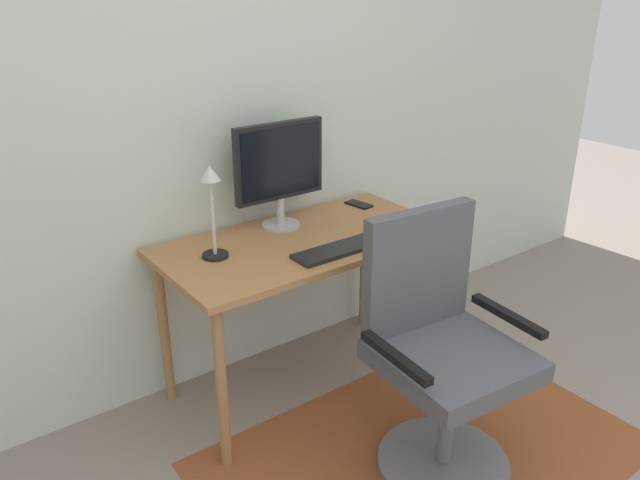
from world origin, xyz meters
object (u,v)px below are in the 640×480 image
Objects in this scene: coffee_cup at (426,219)px; office_chair at (440,366)px; cell_phone at (359,204)px; desk_lamp at (211,199)px; monitor at (279,166)px; computer_mouse at (405,231)px; desk at (305,255)px; keyboard at (340,249)px.

coffee_cup is 0.09× the size of office_chair.
desk_lamp is at bearing 179.76° from cell_phone.
computer_mouse is at bearing -47.54° from monitor.
desk is 3.31× the size of desk_lamp.
computer_mouse is at bearing -19.96° from desk_lamp.
computer_mouse is 0.26× the size of desk_lamp.
cell_phone is (0.44, 0.40, -0.00)m from keyboard.
keyboard is at bearing -84.42° from monitor.
office_chair is at bearing -57.79° from desk_lamp.
monitor is 5.22× the size of coffee_cup.
desk is at bearing -89.29° from monitor.
desk is at bearing 155.13° from coffee_cup.
coffee_cup reaches higher than cell_phone.
coffee_cup is at bearing -17.57° from desk_lamp.
cell_phone is at bearing 78.15° from computer_mouse.
keyboard is at bearing 101.25° from office_chair.
coffee_cup is at bearing 56.09° from office_chair.
desk_lamp is (-0.45, 0.26, 0.25)m from keyboard.
monitor is 3.51× the size of cell_phone.
computer_mouse is 0.44m from cell_phone.
keyboard is (0.04, -0.21, 0.09)m from desk.
monitor is at bearing 140.41° from coffee_cup.
monitor reaches higher than computer_mouse.
monitor reaches higher than cell_phone.
monitor is 1.13m from office_chair.
coffee_cup is at bearing -3.96° from keyboard.
monitor is 4.72× the size of computer_mouse.
desk_lamp reaches higher than cell_phone.
cell_phone is at bearing 0.73° from monitor.
monitor reaches higher than coffee_cup.
keyboard is 0.48m from coffee_cup.
desk_lamp is (-0.90, -0.14, 0.25)m from cell_phone.
coffee_cup is 0.44m from cell_phone.
monitor is at bearing 90.71° from desk.
coffee_cup is 0.76m from office_chair.
office_chair is at bearing -84.02° from monitor.
desk is 13.88× the size of coffee_cup.
office_chair is at bearing -118.97° from computer_mouse.
coffee_cup is at bearing -39.59° from monitor.
desk is 9.32× the size of cell_phone.
monitor is 0.49m from keyboard.
desk_lamp is at bearing 172.33° from desk.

